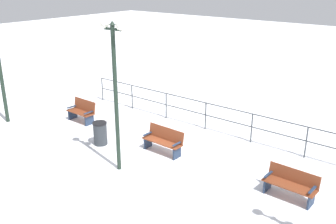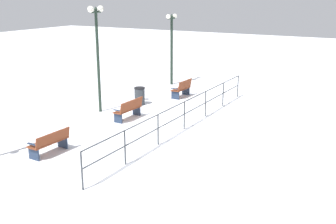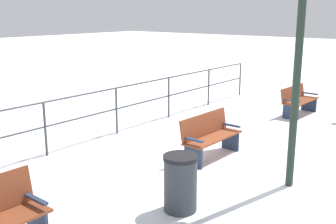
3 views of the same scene
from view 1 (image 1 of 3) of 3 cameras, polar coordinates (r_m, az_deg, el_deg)
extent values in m
plane|color=white|center=(13.81, -0.58, -5.96)|extent=(80.00, 80.00, 0.00)
cube|color=brown|center=(16.78, -13.00, -0.02)|extent=(0.53, 1.36, 0.04)
cube|color=brown|center=(16.84, -12.39, 1.03)|extent=(0.15, 1.36, 0.48)
cube|color=#23334C|center=(17.30, -14.11, -0.29)|extent=(0.45, 0.06, 0.44)
cube|color=#23334C|center=(16.43, -11.71, -1.18)|extent=(0.45, 0.06, 0.44)
cube|color=#23334C|center=(17.18, -14.26, 0.76)|extent=(0.45, 0.08, 0.04)
cube|color=#23334C|center=(16.30, -11.84, -0.09)|extent=(0.45, 0.08, 0.04)
cube|color=brown|center=(13.54, -0.91, -4.47)|extent=(0.49, 1.58, 0.04)
cube|color=brown|center=(13.60, -0.28, -3.23)|extent=(0.15, 1.57, 0.45)
cube|color=#23334C|center=(14.04, -3.02, -4.53)|extent=(0.41, 0.06, 0.44)
cube|color=#23334C|center=(13.24, 1.35, -6.11)|extent=(0.41, 0.06, 0.44)
cube|color=#23334C|center=(13.89, -3.10, -3.29)|extent=(0.41, 0.08, 0.04)
cube|color=#23334C|center=(13.08, 1.31, -4.81)|extent=(0.41, 0.08, 0.04)
cube|color=brown|center=(11.46, 17.74, -10.41)|extent=(0.55, 1.51, 0.04)
cube|color=brown|center=(11.57, 18.36, -8.98)|extent=(0.14, 1.50, 0.38)
cube|color=#23334C|center=(11.77, 14.69, -10.41)|extent=(0.46, 0.06, 0.43)
cube|color=#23334C|center=(11.39, 20.67, -12.24)|extent=(0.46, 0.06, 0.43)
cube|color=#23334C|center=(11.60, 14.79, -9.03)|extent=(0.46, 0.08, 0.04)
cube|color=#23334C|center=(11.21, 20.84, -10.84)|extent=(0.46, 0.08, 0.04)
cylinder|color=#1E2D23|center=(17.37, -23.74, 4.93)|extent=(0.16, 0.16, 4.05)
cylinder|color=#1E2D23|center=(11.84, -7.79, 1.54)|extent=(0.13, 0.13, 4.66)
cylinder|color=#1E2D23|center=(11.34, -8.32, 12.19)|extent=(0.08, 0.67, 0.08)
sphere|color=white|center=(11.57, -9.53, 12.93)|extent=(0.29, 0.29, 0.29)
sphere|color=white|center=(11.08, -7.13, 12.75)|extent=(0.29, 0.29, 0.29)
cone|color=#1E2D23|center=(11.32, -8.37, 13.10)|extent=(0.18, 0.18, 0.12)
cylinder|color=#383D42|center=(19.45, -9.82, 3.39)|extent=(0.05, 0.05, 1.15)
cylinder|color=#383D42|center=(18.02, -5.41, 2.25)|extent=(0.05, 0.05, 1.15)
cylinder|color=#383D42|center=(16.72, -0.28, 0.92)|extent=(0.05, 0.05, 1.15)
cylinder|color=#383D42|center=(15.58, 5.65, -0.64)|extent=(0.05, 0.05, 1.15)
cylinder|color=#383D42|center=(14.65, 12.42, -2.40)|extent=(0.05, 0.05, 1.15)
cylinder|color=#383D42|center=(13.97, 20.00, -4.33)|extent=(0.05, 0.05, 1.15)
cylinder|color=#383D42|center=(15.39, 5.72, 1.37)|extent=(0.04, 12.39, 0.04)
cylinder|color=#383D42|center=(15.56, 5.66, -0.44)|extent=(0.04, 12.39, 0.04)
cylinder|color=#2D3338|center=(14.45, -10.12, -3.28)|extent=(0.50, 0.50, 0.82)
cylinder|color=black|center=(14.28, -10.23, -1.66)|extent=(0.53, 0.53, 0.06)
camera|label=2|loc=(20.54, 57.32, 9.06)|focal=43.67mm
camera|label=3|loc=(15.96, -31.75, 5.90)|focal=44.33mm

